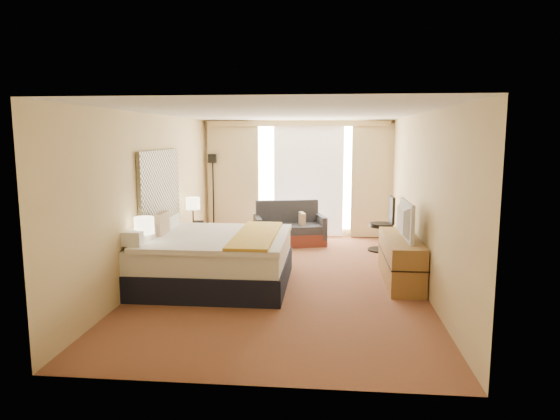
# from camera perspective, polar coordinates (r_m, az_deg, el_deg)

# --- Properties ---
(floor) EXTENTS (4.20, 7.00, 0.02)m
(floor) POSITION_cam_1_polar(r_m,az_deg,el_deg) (8.07, 0.45, -7.77)
(floor) COLOR maroon
(floor) RESTS_ON ground
(ceiling) EXTENTS (4.20, 7.00, 0.02)m
(ceiling) POSITION_cam_1_polar(r_m,az_deg,el_deg) (7.75, 0.47, 11.01)
(ceiling) COLOR silver
(ceiling) RESTS_ON wall_back
(wall_back) EXTENTS (4.20, 0.02, 2.60)m
(wall_back) POSITION_cam_1_polar(r_m,az_deg,el_deg) (11.28, 2.02, 3.62)
(wall_back) COLOR #DAC385
(wall_back) RESTS_ON ground
(wall_front) EXTENTS (4.20, 0.02, 2.60)m
(wall_front) POSITION_cam_1_polar(r_m,az_deg,el_deg) (4.38, -3.57, -4.22)
(wall_front) COLOR #DAC385
(wall_front) RESTS_ON ground
(wall_left) EXTENTS (0.02, 7.00, 2.60)m
(wall_left) POSITION_cam_1_polar(r_m,az_deg,el_deg) (8.26, -14.22, 1.56)
(wall_left) COLOR #DAC385
(wall_left) RESTS_ON ground
(wall_right) EXTENTS (0.02, 7.00, 2.60)m
(wall_right) POSITION_cam_1_polar(r_m,az_deg,el_deg) (7.91, 15.81, 1.20)
(wall_right) COLOR #DAC385
(wall_right) RESTS_ON ground
(headboard) EXTENTS (0.06, 1.85, 1.50)m
(headboard) POSITION_cam_1_polar(r_m,az_deg,el_deg) (8.43, -13.50, 1.59)
(headboard) COLOR black
(headboard) RESTS_ON wall_left
(nightstand_left) EXTENTS (0.45, 0.52, 0.55)m
(nightstand_left) POSITION_cam_1_polar(r_m,az_deg,el_deg) (7.41, -14.98, -7.35)
(nightstand_left) COLOR olive
(nightstand_left) RESTS_ON floor
(nightstand_right) EXTENTS (0.45, 0.52, 0.55)m
(nightstand_right) POSITION_cam_1_polar(r_m,az_deg,el_deg) (9.72, -9.85, -3.41)
(nightstand_right) COLOR olive
(nightstand_right) RESTS_ON floor
(media_dresser) EXTENTS (0.50, 1.80, 0.70)m
(media_dresser) POSITION_cam_1_polar(r_m,az_deg,el_deg) (8.03, 13.63, -5.51)
(media_dresser) COLOR olive
(media_dresser) RESTS_ON floor
(window) EXTENTS (2.30, 0.02, 2.30)m
(window) POSITION_cam_1_polar(r_m,az_deg,el_deg) (11.24, 3.29, 3.69)
(window) COLOR white
(window) RESTS_ON wall_back
(curtains) EXTENTS (4.12, 0.19, 2.56)m
(curtains) POSITION_cam_1_polar(r_m,az_deg,el_deg) (11.16, 1.97, 4.12)
(curtains) COLOR beige
(curtains) RESTS_ON floor
(bed) EXTENTS (2.27, 2.08, 1.10)m
(bed) POSITION_cam_1_polar(r_m,az_deg,el_deg) (7.72, -7.75, -5.50)
(bed) COLOR black
(bed) RESTS_ON floor
(loveseat) EXTENTS (1.59, 1.11, 0.90)m
(loveseat) POSITION_cam_1_polar(r_m,az_deg,el_deg) (10.46, 1.07, -2.32)
(loveseat) COLOR maroon
(loveseat) RESTS_ON floor
(floor_lamp) EXTENTS (0.23, 0.23, 1.85)m
(floor_lamp) POSITION_cam_1_polar(r_m,az_deg,el_deg) (11.36, -7.67, 3.62)
(floor_lamp) COLOR black
(floor_lamp) RESTS_ON floor
(desk_chair) EXTENTS (0.52, 0.52, 1.08)m
(desk_chair) POSITION_cam_1_polar(r_m,az_deg,el_deg) (10.04, 11.86, -1.89)
(desk_chair) COLOR black
(desk_chair) RESTS_ON floor
(lamp_left) EXTENTS (0.28, 0.28, 0.58)m
(lamp_left) POSITION_cam_1_polar(r_m,az_deg,el_deg) (7.25, -15.26, -1.81)
(lamp_left) COLOR black
(lamp_left) RESTS_ON nightstand_left
(lamp_right) EXTENTS (0.26, 0.26, 0.55)m
(lamp_right) POSITION_cam_1_polar(r_m,az_deg,el_deg) (9.59, -9.94, 0.68)
(lamp_right) COLOR black
(lamp_right) RESTS_ON nightstand_right
(tissue_box) EXTENTS (0.15, 0.15, 0.10)m
(tissue_box) POSITION_cam_1_polar(r_m,az_deg,el_deg) (7.31, -14.39, -4.90)
(tissue_box) COLOR #90B0DF
(tissue_box) RESTS_ON nightstand_left
(telephone) EXTENTS (0.21, 0.18, 0.07)m
(telephone) POSITION_cam_1_polar(r_m,az_deg,el_deg) (9.81, -9.26, -1.43)
(telephone) COLOR black
(telephone) RESTS_ON nightstand_right
(television) EXTENTS (0.15, 1.01, 0.58)m
(television) POSITION_cam_1_polar(r_m,az_deg,el_deg) (7.79, 13.55, -1.13)
(television) COLOR black
(television) RESTS_ON media_dresser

